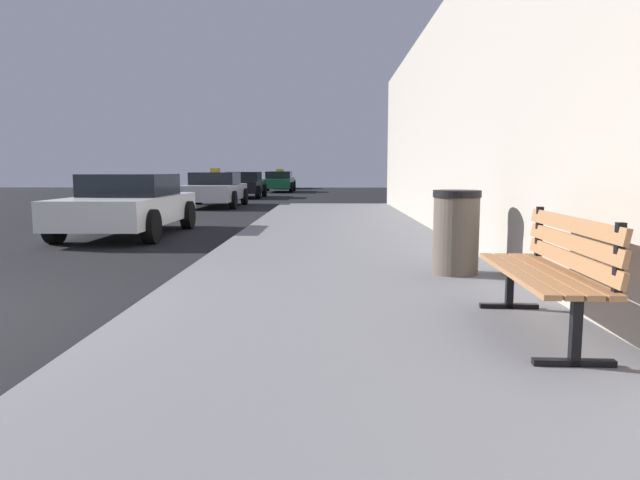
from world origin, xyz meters
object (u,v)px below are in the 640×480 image
Objects in this scene: car_black at (244,185)px; car_red at (281,180)px; car_silver at (215,189)px; bench at (551,264)px; car_white at (129,204)px; trash_bin at (456,232)px; car_green at (279,182)px.

car_red is at bearing -92.50° from car_black.
car_silver and car_red have the same top height.
bench is 38.76m from car_red.
trash_bin is at bearing 137.38° from car_white.
car_silver is at bearing 89.63° from car_black.
car_red is at bearing -86.38° from car_green.
car_white is 16.42m from car_black.
car_silver is 7.00m from car_black.
car_black is 7.59m from car_green.
car_white is (-5.81, 7.62, -0.02)m from bench.
car_silver reaches higher than trash_bin.
car_red reaches higher than bench.
car_white is 23.96m from car_green.
bench is 31.92m from car_green.
car_black is (-5.86, 24.04, -0.02)m from bench.
car_green is at bearing -92.41° from car_white.
car_silver is (-5.91, 17.04, -0.02)m from bench.
car_green is 6.86m from car_red.
car_black reaches higher than bench.
car_green is (1.06, 7.51, 0.00)m from car_black.
bench is at bearing -86.12° from trash_bin.
car_silver is at bearing 85.65° from car_green.
car_silver is at bearing 111.47° from bench.
car_white is 1.05× the size of car_black.
car_green is at bearing 93.62° from car_red.
bench is 2.43m from trash_bin.
car_black is 0.96× the size of car_green.
car_black is 0.98× the size of car_red.
bench is 0.41× the size of car_green.
car_white is 9.42m from car_silver.
bench is at bearing 103.70° from car_black.
car_red is at bearing -91.80° from car_silver.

